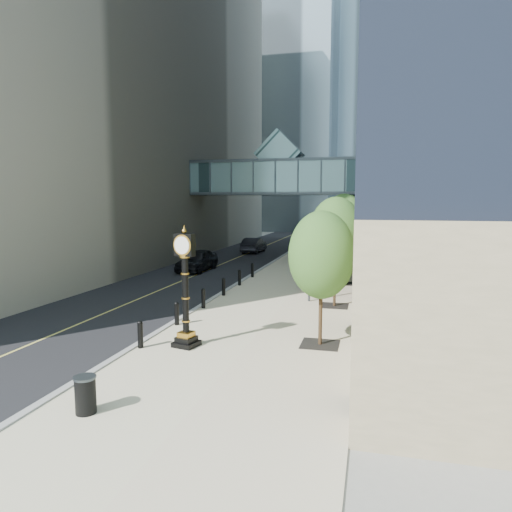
# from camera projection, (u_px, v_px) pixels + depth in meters

# --- Properties ---
(ground) EXTENTS (320.00, 320.00, 0.00)m
(ground) POSITION_uv_depth(u_px,v_px,m) (200.00, 365.00, 15.01)
(ground) COLOR gray
(ground) RESTS_ON ground
(road) EXTENTS (8.00, 180.00, 0.02)m
(road) POSITION_uv_depth(u_px,v_px,m) (266.00, 245.00, 55.20)
(road) COLOR black
(road) RESTS_ON ground
(sidewalk) EXTENTS (8.00, 180.00, 0.06)m
(sidewalk) POSITION_uv_depth(u_px,v_px,m) (333.00, 247.00, 53.23)
(sidewalk) COLOR #C4BA97
(sidewalk) RESTS_ON ground
(curb) EXTENTS (0.25, 180.00, 0.07)m
(curb) POSITION_uv_depth(u_px,v_px,m) (299.00, 246.00, 54.22)
(curb) COLOR gray
(curb) RESTS_ON ground
(midrise_left) EXTENTS (20.00, 58.00, 40.00)m
(midrise_left) POSITION_uv_depth(u_px,v_px,m) (82.00, 41.00, 41.80)
(midrise_left) COLOR #ABA587
(midrise_left) RESTS_ON ground
(distant_tower_a) EXTENTS (24.00, 22.00, 78.00)m
(distant_tower_a) POSITION_uv_depth(u_px,v_px,m) (273.00, 21.00, 85.89)
(distant_tower_a) COLOR #9FB8C9
(distant_tower_a) RESTS_ON ground
(distant_tower_b) EXTENTS (26.00, 24.00, 90.00)m
(distant_tower_b) POSITION_uv_depth(u_px,v_px,m) (396.00, 17.00, 98.76)
(distant_tower_b) COLOR #9FB8C9
(distant_tower_b) RESTS_ON ground
(distant_tower_c) EXTENTS (22.00, 22.00, 65.00)m
(distant_tower_c) POSITION_uv_depth(u_px,v_px,m) (334.00, 104.00, 127.99)
(distant_tower_c) COLOR #9FB8C9
(distant_tower_c) RESTS_ON ground
(skywalk) EXTENTS (17.00, 4.20, 5.80)m
(skywalk) POSITION_uv_depth(u_px,v_px,m) (280.00, 175.00, 41.75)
(skywalk) COLOR #476F72
(skywalk) RESTS_ON ground
(entrance_canopy) EXTENTS (3.00, 8.00, 4.38)m
(entrance_canopy) POSITION_uv_depth(u_px,v_px,m) (340.00, 221.00, 27.11)
(entrance_canopy) COLOR #383F44
(entrance_canopy) RESTS_ON ground
(bollard_row) EXTENTS (0.20, 16.20, 0.90)m
(bollard_row) POSITION_uv_depth(u_px,v_px,m) (214.00, 293.00, 24.27)
(bollard_row) COLOR black
(bollard_row) RESTS_ON sidewalk
(street_trees) EXTENTS (2.89, 28.66, 5.94)m
(street_trees) POSITION_uv_depth(u_px,v_px,m) (345.00, 225.00, 30.08)
(street_trees) COLOR black
(street_trees) RESTS_ON sidewalk
(street_clock) EXTENTS (0.98, 0.98, 4.34)m
(street_clock) POSITION_uv_depth(u_px,v_px,m) (185.00, 296.00, 16.59)
(street_clock) COLOR black
(street_clock) RESTS_ON sidewalk
(trash_bin) EXTENTS (0.57, 0.57, 0.90)m
(trash_bin) POSITION_uv_depth(u_px,v_px,m) (86.00, 396.00, 11.47)
(trash_bin) COLOR black
(trash_bin) RESTS_ON sidewalk
(pedestrian) EXTENTS (0.82, 0.69, 1.91)m
(pedestrian) POSITION_uv_depth(u_px,v_px,m) (315.00, 276.00, 26.61)
(pedestrian) COLOR #B0A9A2
(pedestrian) RESTS_ON sidewalk
(car_near) EXTENTS (2.10, 4.96, 1.67)m
(car_near) POSITION_uv_depth(u_px,v_px,m) (197.00, 260.00, 35.07)
(car_near) COLOR black
(car_near) RESTS_ON road
(car_far) EXTENTS (1.73, 4.72, 1.55)m
(car_far) POSITION_uv_depth(u_px,v_px,m) (254.00, 245.00, 47.64)
(car_far) COLOR black
(car_far) RESTS_ON road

